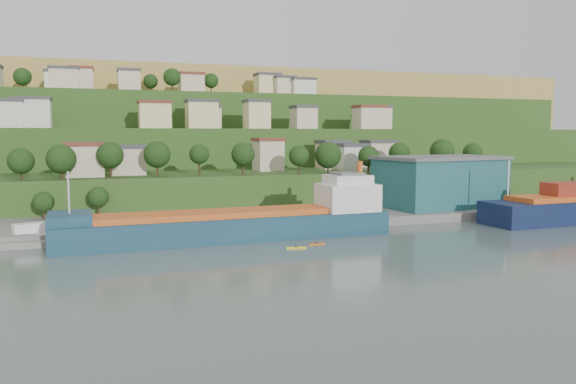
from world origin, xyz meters
name	(u,v)px	position (x,y,z in m)	size (l,w,h in m)	color
ground	(308,246)	(0.00, 0.00, 0.00)	(500.00, 500.00, 0.00)	#485751
quay	(344,219)	(20.00, 28.00, 0.00)	(220.00, 26.00, 4.00)	slate
hillside	(180,178)	(-0.03, 168.69, 0.09)	(360.00, 210.64, 96.00)	#284719
cargo_ship_near	(240,226)	(-10.13, 10.35, 2.65)	(64.92, 12.27, 16.61)	#132E4A
warehouse	(440,181)	(46.30, 27.56, 8.43)	(33.25, 22.96, 12.80)	#1E545A
caravan	(29,230)	(-48.47, 19.16, 2.48)	(5.46, 2.28, 2.55)	white
dinghy	(35,236)	(-47.41, 17.63, 1.61)	(4.06, 1.52, 0.81)	silver
kayak_orange	(317,243)	(1.91, 0.33, 0.24)	(3.28, 0.78, 0.81)	#D26112
kayak_yellow	(296,247)	(-2.77, -1.65, 0.27)	(3.68, 1.26, 0.91)	yellow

